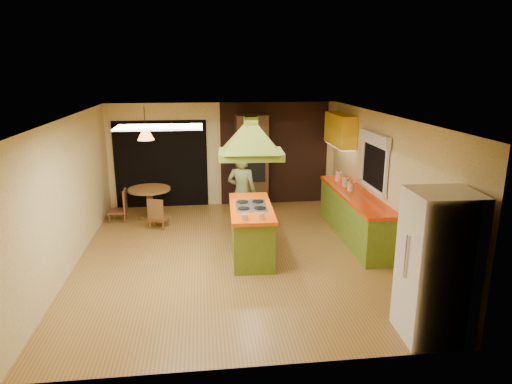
{
  "coord_description": "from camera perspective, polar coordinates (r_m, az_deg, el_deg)",
  "views": [
    {
      "loc": [
        -0.51,
        -7.7,
        3.29
      ],
      "look_at": [
        0.42,
        0.08,
        1.15
      ],
      "focal_mm": 32.0,
      "sensor_mm": 36.0,
      "label": 1
    }
  ],
  "objects": [
    {
      "name": "man",
      "position": [
        9.32,
        -1.77,
        -0.07
      ],
      "size": [
        0.71,
        0.59,
        1.65
      ],
      "primitive_type": "imported",
      "rotation": [
        0.0,
        0.0,
        2.77
      ],
      "color": "#4A522B",
      "rests_on": "ground"
    },
    {
      "name": "canister_medium",
      "position": [
        9.57,
        11.11,
        1.21
      ],
      "size": [
        0.14,
        0.14,
        0.19
      ],
      "primitive_type": "cylinder",
      "rotation": [
        0.0,
        0.0,
        0.04
      ],
      "color": "beige",
      "rests_on": "right_counter"
    },
    {
      "name": "room_walls",
      "position": [
        7.98,
        -2.92,
        0.45
      ],
      "size": [
        5.5,
        6.5,
        6.5
      ],
      "color": "beige",
      "rests_on": "ground"
    },
    {
      "name": "nook_opening",
      "position": [
        11.2,
        -11.76,
        3.41
      ],
      "size": [
        2.2,
        0.03,
        2.1
      ],
      "primitive_type": "cube",
      "color": "black",
      "rests_on": "ground"
    },
    {
      "name": "chair_near",
      "position": [
        9.87,
        -12.04,
        -2.52
      ],
      "size": [
        0.47,
        0.47,
        0.66
      ],
      "primitive_type": null,
      "rotation": [
        0.0,
        0.0,
        2.79
      ],
      "color": "brown",
      "rests_on": "ground"
    },
    {
      "name": "ground",
      "position": [
        8.39,
        -2.8,
        -7.83
      ],
      "size": [
        6.5,
        6.5,
        0.0
      ],
      "primitive_type": "plane",
      "color": "olive",
      "rests_on": "ground"
    },
    {
      "name": "right_counter",
      "position": [
        9.26,
        12.21,
        -2.87
      ],
      "size": [
        0.62,
        3.05,
        0.92
      ],
      "color": "olive",
      "rests_on": "ground"
    },
    {
      "name": "window_right",
      "position": [
        8.85,
        14.61,
        4.89
      ],
      "size": [
        0.12,
        1.35,
        1.06
      ],
      "color": "black",
      "rests_on": "room_walls"
    },
    {
      "name": "pendant_lamp",
      "position": [
        10.18,
        -13.63,
        7.0
      ],
      "size": [
        0.44,
        0.44,
        0.23
      ],
      "primitive_type": "cone",
      "rotation": [
        0.0,
        0.0,
        -0.25
      ],
      "color": "#FF9E3F",
      "rests_on": "ceiling_plane"
    },
    {
      "name": "wall_oven",
      "position": [
        10.93,
        -0.56,
        3.81
      ],
      "size": [
        0.75,
        0.62,
        2.24
      ],
      "rotation": [
        0.0,
        0.0,
        0.03
      ],
      "color": "#492F17",
      "rests_on": "ground"
    },
    {
      "name": "fluor_panel",
      "position": [
        6.58,
        -12.01,
        7.92
      ],
      "size": [
        1.2,
        0.6,
        0.03
      ],
      "primitive_type": "cube",
      "color": "white",
      "rests_on": "ceiling_plane"
    },
    {
      "name": "kitchen_island",
      "position": [
        8.23,
        -0.61,
        -4.81
      ],
      "size": [
        0.81,
        1.87,
        0.93
      ],
      "rotation": [
        0.0,
        0.0,
        -0.04
      ],
      "color": "olive",
      "rests_on": "ground"
    },
    {
      "name": "range_hood",
      "position": [
        7.8,
        -0.65,
        7.59
      ],
      "size": [
        1.14,
        0.85,
        0.8
      ],
      "rotation": [
        0.0,
        0.0,
        -0.06
      ],
      "color": "olive",
      "rests_on": "ceiling_plane"
    },
    {
      "name": "dining_table",
      "position": [
        10.47,
        -13.15,
        -0.66
      ],
      "size": [
        0.93,
        0.93,
        0.7
      ],
      "rotation": [
        0.0,
        0.0,
        -0.12
      ],
      "color": "brown",
      "rests_on": "ground"
    },
    {
      "name": "upper_cabinets",
      "position": [
        10.46,
        10.47,
        7.65
      ],
      "size": [
        0.34,
        1.4,
        0.7
      ],
      "primitive_type": "cube",
      "color": "yellow",
      "rests_on": "room_walls"
    },
    {
      "name": "ceiling_plane",
      "position": [
        7.76,
        -3.04,
        9.41
      ],
      "size": [
        6.5,
        6.5,
        0.0
      ],
      "primitive_type": "plane",
      "rotation": [
        3.14,
        0.0,
        0.0
      ],
      "color": "silver",
      "rests_on": "room_walls"
    },
    {
      "name": "canister_small",
      "position": [
        9.26,
        11.73,
        0.66
      ],
      "size": [
        0.14,
        0.14,
        0.17
      ],
      "primitive_type": "cylinder",
      "rotation": [
        0.0,
        0.0,
        0.13
      ],
      "color": "beige",
      "rests_on": "right_counter"
    },
    {
      "name": "brick_panel",
      "position": [
        11.26,
        2.3,
        4.82
      ],
      "size": [
        2.64,
        0.03,
        2.5
      ],
      "primitive_type": "cube",
      "color": "#381E14",
      "rests_on": "ground"
    },
    {
      "name": "refrigerator",
      "position": [
        6.06,
        21.69,
        -8.62
      ],
      "size": [
        0.81,
        0.77,
        1.89
      ],
      "primitive_type": "cube",
      "rotation": [
        0.0,
        0.0,
        -0.04
      ],
      "color": "white",
      "rests_on": "ground"
    },
    {
      "name": "chair_left",
      "position": [
        10.51,
        -16.95,
        -1.62
      ],
      "size": [
        0.39,
        0.39,
        0.71
      ],
      "primitive_type": null,
      "rotation": [
        0.0,
        0.0,
        -1.56
      ],
      "color": "brown",
      "rests_on": "ground"
    },
    {
      "name": "canister_large",
      "position": [
        10.01,
        10.28,
        1.91
      ],
      "size": [
        0.14,
        0.14,
        0.2
      ],
      "primitive_type": "cylinder",
      "rotation": [
        0.0,
        0.0,
        -0.06
      ],
      "color": "#FFE5CD",
      "rests_on": "right_counter"
    }
  ]
}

